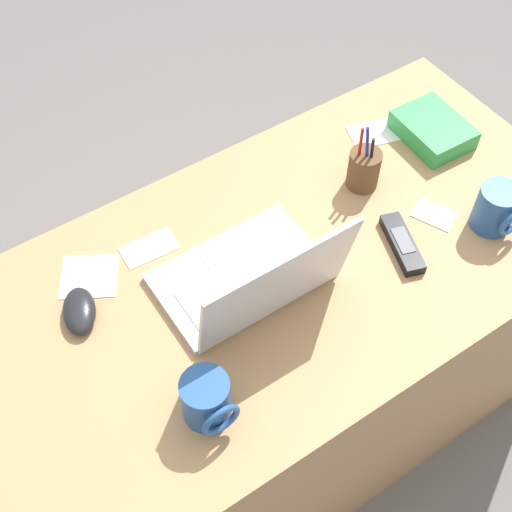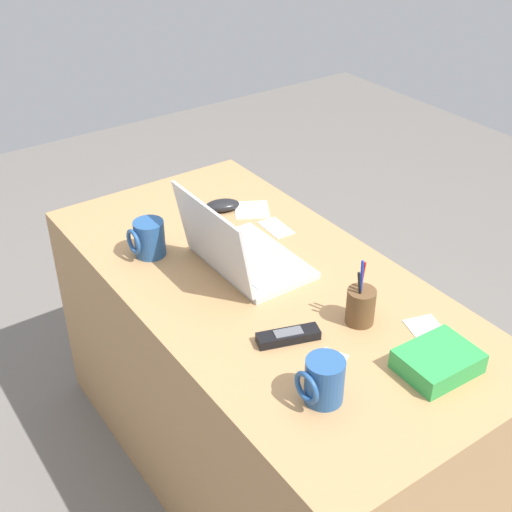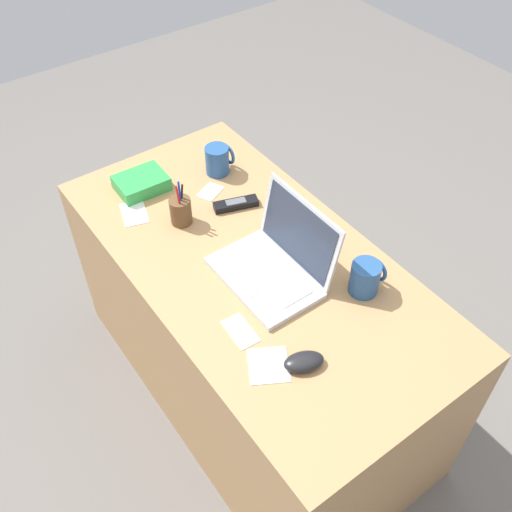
{
  "view_description": "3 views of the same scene",
  "coord_description": "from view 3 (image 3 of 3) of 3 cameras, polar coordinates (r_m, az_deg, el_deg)",
  "views": [
    {
      "loc": [
        0.52,
        0.68,
        1.92
      ],
      "look_at": [
        0.07,
        0.01,
        0.84
      ],
      "focal_mm": 48.46,
      "sensor_mm": 36.0,
      "label": 1
    },
    {
      "loc": [
        -1.25,
        0.9,
        1.81
      ],
      "look_at": [
        0.06,
        -0.01,
        0.79
      ],
      "focal_mm": 47.82,
      "sensor_mm": 36.0,
      "label": 2
    },
    {
      "loc": [
        1.06,
        -0.75,
        2.08
      ],
      "look_at": [
        0.07,
        -0.03,
        0.83
      ],
      "focal_mm": 41.14,
      "sensor_mm": 36.0,
      "label": 3
    }
  ],
  "objects": [
    {
      "name": "paper_note_right",
      "position": [
        2.12,
        -4.46,
        6.26
      ],
      "size": [
        0.1,
        0.11,
        0.0
      ],
      "primitive_type": "cube",
      "rotation": [
        0.0,
        0.0,
        0.43
      ],
      "color": "white",
      "rests_on": "desk"
    },
    {
      "name": "coffee_mug_white",
      "position": [
        2.18,
        -3.71,
        9.32
      ],
      "size": [
        0.09,
        0.1,
        0.11
      ],
      "color": "#26518C",
      "rests_on": "desk"
    },
    {
      "name": "coffee_mug_tall",
      "position": [
        1.77,
        10.61,
        -2.06
      ],
      "size": [
        0.09,
        0.1,
        0.11
      ],
      "color": "#26518C",
      "rests_on": "desk"
    },
    {
      "name": "desk",
      "position": [
        2.15,
        -0.28,
        -7.19
      ],
      "size": [
        1.44,
        0.72,
        0.74
      ],
      "primitive_type": "cube",
      "color": "tan",
      "rests_on": "ground"
    },
    {
      "name": "paper_note_left",
      "position": [
        1.68,
        -1.53,
        -7.33
      ],
      "size": [
        0.12,
        0.07,
        0.0
      ],
      "primitive_type": "cube",
      "rotation": [
        0.0,
        0.0,
        -0.06
      ],
      "color": "white",
      "rests_on": "desk"
    },
    {
      "name": "computer_mouse",
      "position": [
        1.6,
        4.67,
        -10.2
      ],
      "size": [
        0.1,
        0.13,
        0.03
      ],
      "primitive_type": "ellipsoid",
      "rotation": [
        0.0,
        0.0,
        -0.37
      ],
      "color": "black",
      "rests_on": "desk"
    },
    {
      "name": "snack_bag",
      "position": [
        2.15,
        -11.08,
        6.99
      ],
      "size": [
        0.14,
        0.18,
        0.05
      ],
      "primitive_type": "cube",
      "rotation": [
        0.0,
        0.0,
        -0.04
      ],
      "color": "green",
      "rests_on": "desk"
    },
    {
      "name": "laptop",
      "position": [
        1.79,
        1.92,
        -0.59
      ],
      "size": [
        0.34,
        0.27,
        0.24
      ],
      "color": "silver",
      "rests_on": "desk"
    },
    {
      "name": "ground_plane",
      "position": [
        2.45,
        -0.25,
        -12.43
      ],
      "size": [
        6.0,
        6.0,
        0.0
      ],
      "primitive_type": "plane",
      "color": "slate"
    },
    {
      "name": "paper_note_near_laptop",
      "position": [
        2.07,
        -11.76,
        4.11
      ],
      "size": [
        0.14,
        0.12,
        0.0
      ],
      "primitive_type": "cube",
      "rotation": [
        0.0,
        0.0,
        -0.3
      ],
      "color": "white",
      "rests_on": "desk"
    },
    {
      "name": "cordless_phone",
      "position": [
        2.04,
        -1.97,
        5.07
      ],
      "size": [
        0.09,
        0.16,
        0.03
      ],
      "color": "black",
      "rests_on": "desk"
    },
    {
      "name": "paper_note_front",
      "position": [
        1.61,
        1.23,
        -10.58
      ],
      "size": [
        0.15,
        0.15,
        0.0
      ],
      "primitive_type": "cube",
      "rotation": [
        0.0,
        0.0,
        -0.53
      ],
      "color": "white",
      "rests_on": "desk"
    },
    {
      "name": "pen_holder",
      "position": [
        1.98,
        -7.33,
        4.4
      ],
      "size": [
        0.07,
        0.07,
        0.18
      ],
      "color": "brown",
      "rests_on": "desk"
    }
  ]
}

